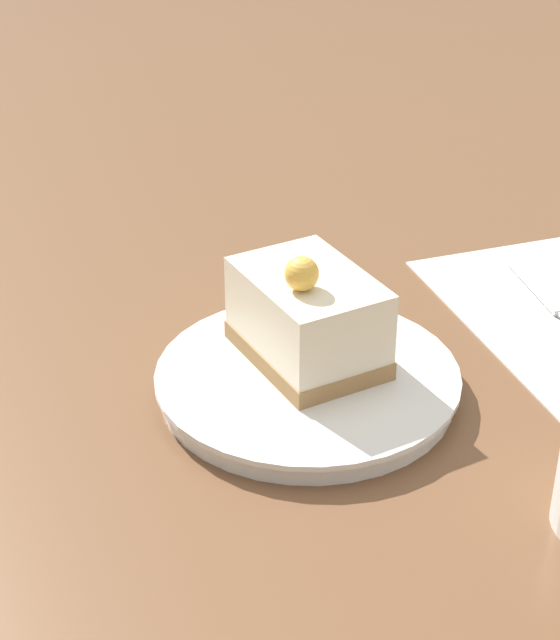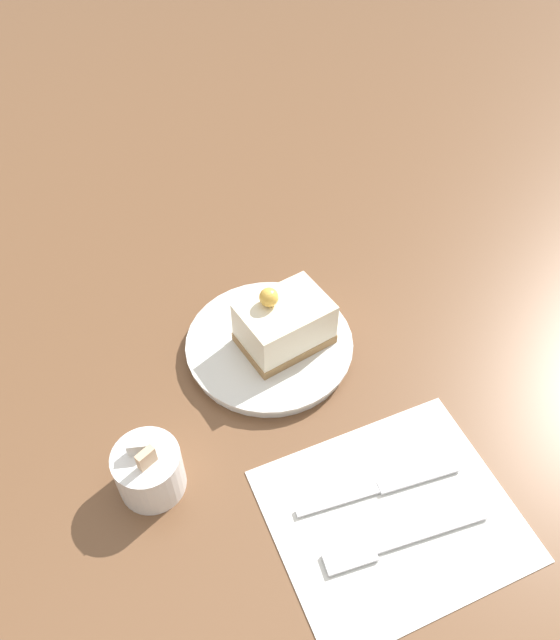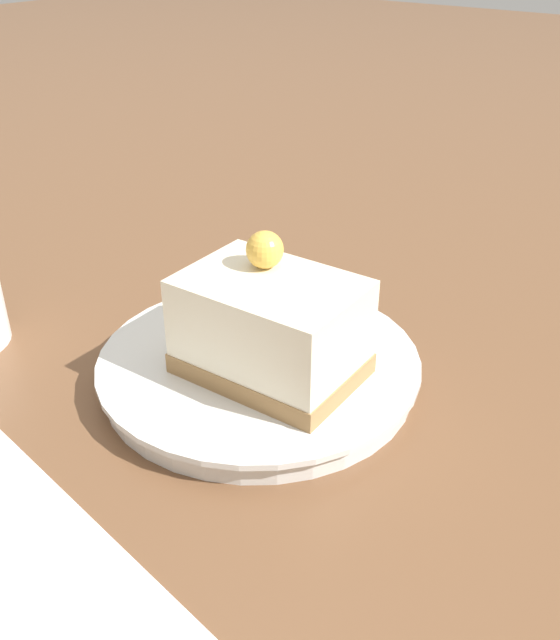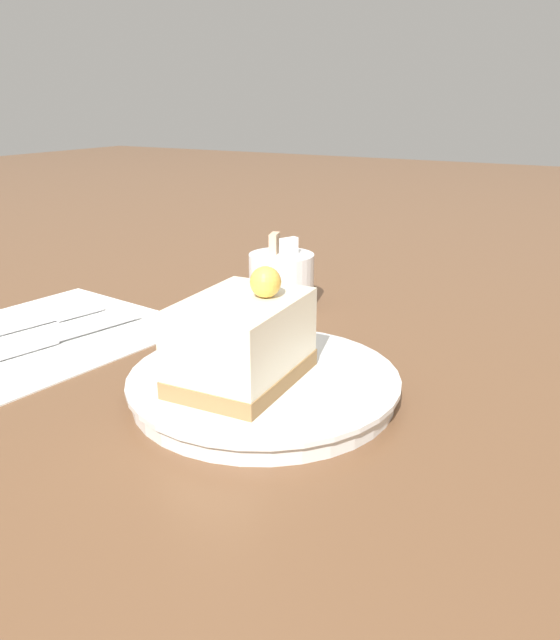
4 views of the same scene
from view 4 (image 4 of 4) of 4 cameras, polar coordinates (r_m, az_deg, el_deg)
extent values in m
plane|color=brown|center=(0.50, -5.70, -6.36)|extent=(4.00, 4.00, 0.00)
cylinder|color=silver|center=(0.49, -1.48, -5.97)|extent=(0.20, 0.20, 0.02)
cylinder|color=silver|center=(0.48, -1.49, -5.24)|extent=(0.21, 0.21, 0.00)
cube|color=#9E7547|center=(0.47, -3.47, -4.83)|extent=(0.08, 0.11, 0.01)
cube|color=#EFE5C6|center=(0.46, -3.55, -1.18)|extent=(0.08, 0.11, 0.05)
sphere|color=#EFB747|center=(0.45, -1.33, 3.49)|extent=(0.02, 0.02, 0.02)
cube|color=white|center=(0.65, -21.28, -1.40)|extent=(0.24, 0.27, 0.00)
cube|color=silver|center=(0.69, -18.13, 0.72)|extent=(0.03, 0.06, 0.00)
cube|color=silver|center=(0.60, -23.68, -2.83)|extent=(0.03, 0.09, 0.00)
cube|color=silver|center=(0.64, -16.25, -0.63)|extent=(0.03, 0.09, 0.00)
cylinder|color=white|center=(0.68, 0.14, 3.61)|extent=(0.07, 0.07, 0.06)
cube|color=#D8B28C|center=(0.68, -0.52, 6.94)|extent=(0.01, 0.02, 0.02)
cube|color=white|center=(0.67, 0.82, 6.69)|extent=(0.02, 0.02, 0.02)
camera|label=1|loc=(0.94, 37.49, 28.17)|focal=60.00mm
camera|label=2|loc=(0.99, -21.92, 42.53)|focal=35.00mm
camera|label=3|loc=(0.54, -50.13, 18.61)|focal=40.00mm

